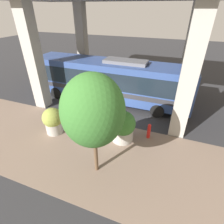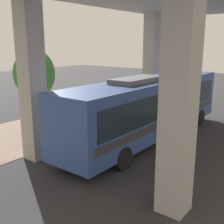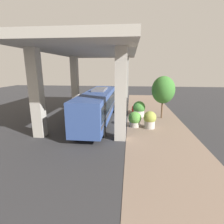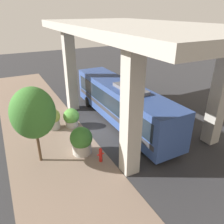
{
  "view_description": "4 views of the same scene",
  "coord_description": "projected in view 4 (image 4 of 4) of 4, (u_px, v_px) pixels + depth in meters",
  "views": [
    {
      "loc": [
        -9.32,
        -4.53,
        6.94
      ],
      "look_at": [
        -0.41,
        -1.13,
        1.18
      ],
      "focal_mm": 28.0,
      "sensor_mm": 36.0,
      "label": 1
    },
    {
      "loc": [
        10.93,
        -12.75,
        5.22
      ],
      "look_at": [
        0.29,
        0.85,
        1.02
      ],
      "focal_mm": 45.0,
      "sensor_mm": 36.0,
      "label": 2
    },
    {
      "loc": [
        -0.24,
        18.86,
        5.77
      ],
      "look_at": [
        1.65,
        0.83,
        1.24
      ],
      "focal_mm": 28.0,
      "sensor_mm": 36.0,
      "label": 3
    },
    {
      "loc": [
        -5.31,
        -13.96,
        8.82
      ],
      "look_at": [
        2.0,
        -0.15,
        1.49
      ],
      "focal_mm": 35.0,
      "sensor_mm": 36.0,
      "label": 4
    }
  ],
  "objects": [
    {
      "name": "sidewalk_strip",
      "position": [
        51.0,
        143.0,
        15.89
      ],
      "size": [
        6.0,
        40.0,
        0.02
      ],
      "color": "#7A6656",
      "rests_on": "ground"
    },
    {
      "name": "planter_middle",
      "position": [
        71.0,
        118.0,
        17.94
      ],
      "size": [
        1.31,
        1.31,
        1.57
      ],
      "color": "#ADA89E",
      "rests_on": "ground"
    },
    {
      "name": "street_tree_near",
      "position": [
        33.0,
        113.0,
        12.68
      ],
      "size": [
        2.61,
        2.61,
        4.95
      ],
      "color": "brown",
      "rests_on": "ground"
    },
    {
      "name": "planter_front",
      "position": [
        53.0,
        119.0,
        17.52
      ],
      "size": [
        1.25,
        1.25,
        1.73
      ],
      "color": "#ADA89E",
      "rests_on": "ground"
    },
    {
      "name": "fire_hydrant",
      "position": [
        101.0,
        155.0,
        13.79
      ],
      "size": [
        0.44,
        0.21,
        1.01
      ],
      "color": "red",
      "rests_on": "ground"
    },
    {
      "name": "planter_back",
      "position": [
        81.0,
        141.0,
        14.45
      ],
      "size": [
        1.49,
        1.49,
        1.91
      ],
      "color": "#ADA89E",
      "rests_on": "ground"
    },
    {
      "name": "overpass",
      "position": [
        135.0,
        38.0,
        15.92
      ],
      "size": [
        9.4,
        18.35,
        7.97
      ],
      "color": "#ADA89E",
      "rests_on": "ground"
    },
    {
      "name": "bus",
      "position": [
        122.0,
        101.0,
        18.06
      ],
      "size": [
        2.78,
        12.85,
        3.57
      ],
      "color": "#334C8C",
      "rests_on": "ground"
    },
    {
      "name": "ground_plane",
      "position": [
        89.0,
        133.0,
        17.17
      ],
      "size": [
        80.0,
        80.0,
        0.0
      ],
      "primitive_type": "plane",
      "color": "#2D2D30",
      "rests_on": "ground"
    }
  ]
}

